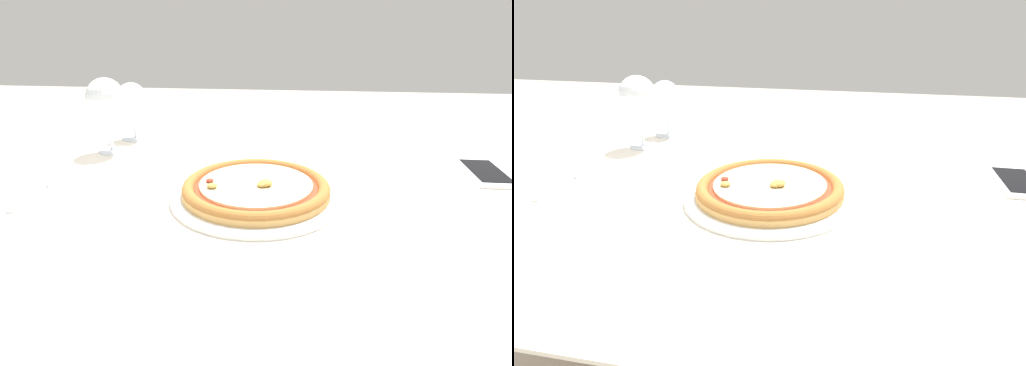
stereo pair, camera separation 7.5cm
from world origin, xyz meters
TOP-DOWN VIEW (x-y plane):
  - dining_table at (0.00, 0.00)m, footprint 1.43×0.93m
  - pizza_plate at (0.06, -0.06)m, footprint 0.30×0.30m
  - fork at (-0.34, -0.07)m, footprint 0.03×0.17m
  - wine_glass_far_left at (-0.30, 0.17)m, footprint 0.08×0.08m
  - wine_glass_far_right at (-0.28, 0.28)m, footprint 0.07×0.07m
  - cell_phone at (0.51, 0.09)m, footprint 0.07×0.14m

SIDE VIEW (x-z plane):
  - dining_table at x=0.00m, z-range 0.28..1.01m
  - fork at x=-0.34m, z-range 0.73..0.73m
  - cell_phone at x=0.51m, z-range 0.73..0.74m
  - pizza_plate at x=0.06m, z-range 0.72..0.76m
  - wine_glass_far_right at x=-0.28m, z-range 0.76..0.90m
  - wine_glass_far_left at x=-0.30m, z-range 0.77..0.94m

